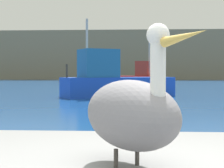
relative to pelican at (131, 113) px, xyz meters
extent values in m
cube|color=#7F755B|center=(0.14, 72.68, 3.26)|extent=(140.00, 16.38, 8.71)
ellipsoid|color=gray|center=(-0.01, 0.01, -0.01)|extent=(0.87, 1.06, 0.46)
cylinder|color=white|center=(0.16, -0.28, 0.25)|extent=(0.09, 0.09, 0.38)
sphere|color=white|center=(0.16, -0.28, 0.48)|extent=(0.13, 0.13, 0.13)
cone|color=gold|center=(0.28, -0.50, 0.45)|extent=(0.23, 0.35, 0.09)
cylinder|color=#4C4742|center=(0.04, 0.09, -0.30)|extent=(0.03, 0.03, 0.12)
cylinder|color=#4C4742|center=(-0.10, 0.01, -0.30)|extent=(0.03, 0.03, 0.12)
cube|color=red|center=(-0.01, 39.99, -0.62)|extent=(5.39, 3.01, 0.95)
cube|color=maroon|center=(0.78, 39.76, 0.65)|extent=(1.71, 1.71, 1.60)
cylinder|color=#B2B2B2|center=(1.47, 39.57, 1.74)|extent=(0.12, 0.12, 3.78)
cube|color=blue|center=(-0.91, 18.78, -0.56)|extent=(6.35, 4.55, 1.07)
cube|color=#1E6099|center=(-1.99, 18.19, 0.73)|extent=(2.39, 2.23, 1.51)
cylinder|color=#B2B2B2|center=(-2.56, 17.88, 1.53)|extent=(0.12, 0.12, 3.11)
cylinder|color=#3F382D|center=(-3.55, 17.34, 0.33)|extent=(0.10, 0.10, 0.70)
camera|label=1|loc=(0.03, -2.51, 0.27)|focal=61.94mm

